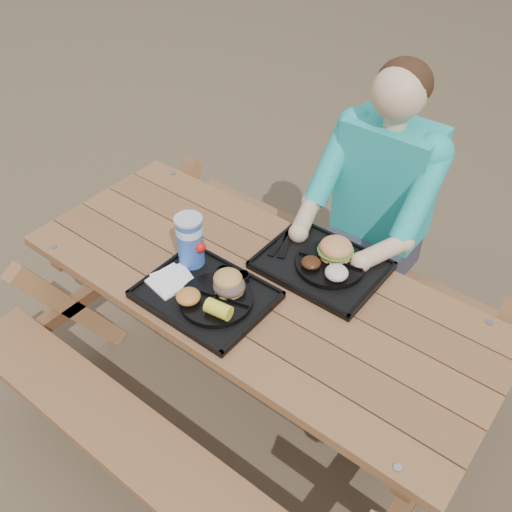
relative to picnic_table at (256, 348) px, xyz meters
The scene contains 18 objects.
ground 0.38m from the picnic_table, ahead, with size 60.00×60.00×0.00m, color #999999.
picnic_table is the anchor object (origin of this frame).
tray_near 0.43m from the picnic_table, 118.55° to the right, with size 0.45×0.35×0.02m, color black.
tray_far 0.46m from the picnic_table, 55.82° to the left, with size 0.45×0.35×0.02m, color black.
plate_near 0.44m from the picnic_table, 102.22° to the right, with size 0.26×0.26×0.02m, color black.
plate_far 0.50m from the picnic_table, 51.96° to the left, with size 0.26×0.26×0.02m, color black.
napkin_stack 0.51m from the picnic_table, 138.77° to the right, with size 0.14×0.14×0.02m, color white.
soda_cup 0.56m from the picnic_table, 162.95° to the right, with size 0.10×0.10×0.20m, color #1645A6.
condiment_bbq 0.43m from the picnic_table, 151.29° to the right, with size 0.05×0.05×0.03m, color black.
condiment_mustard 0.41m from the picnic_table, 131.00° to the right, with size 0.05×0.05×0.03m, color yellow.
sandwich 0.49m from the picnic_table, 101.26° to the right, with size 0.11×0.11×0.11m, color #CA9047, non-canonical shape.
mac_cheese 0.51m from the picnic_table, 112.25° to the right, with size 0.09×0.09×0.04m, color #CF8836.
corn_cob 0.50m from the picnic_table, 84.46° to the right, with size 0.09×0.09×0.05m, color yellow, non-canonical shape.
cutlery_far 0.46m from the picnic_table, 97.02° to the left, with size 0.03×0.17×0.01m, color black.
burger 0.57m from the picnic_table, 57.65° to the left, with size 0.13×0.13×0.11m, color #DF8D4E, non-canonical shape.
baked_beans 0.48m from the picnic_table, 51.18° to the left, with size 0.07×0.07×0.03m, color #46210E.
potato_salad 0.53m from the picnic_table, 35.01° to the left, with size 0.09×0.09×0.05m, color silver.
diner 0.77m from the picnic_table, 79.89° to the left, with size 0.48×0.84×1.28m, color #1BB8C3, non-canonical shape.
Camera 1 is at (0.93, -1.19, 2.20)m, focal length 40.00 mm.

